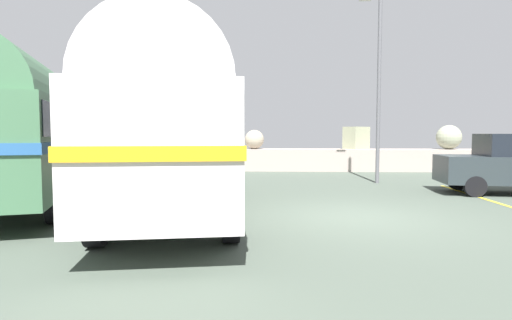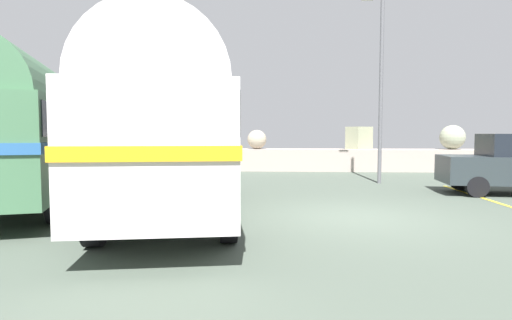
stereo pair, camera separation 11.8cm
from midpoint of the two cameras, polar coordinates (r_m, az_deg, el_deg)
name	(u,v)px [view 2 (the right image)]	position (r m, az deg, el deg)	size (l,w,h in m)	color
ground	(354,218)	(9.44, 13.94, -7.85)	(32.00, 26.00, 0.02)	#465046
breakwater	(310,158)	(20.99, 7.77, 0.33)	(31.36, 2.21, 2.31)	#A3948B
vintage_coach	(175,126)	(9.55, -10.88, 4.63)	(3.82, 8.86, 3.70)	black
second_coach	(28,127)	(12.18, -28.97, 4.02)	(5.03, 8.90, 3.70)	black
lamp_post	(379,77)	(16.15, 17.05, 11.00)	(0.74, 0.69, 7.13)	#5B5B60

